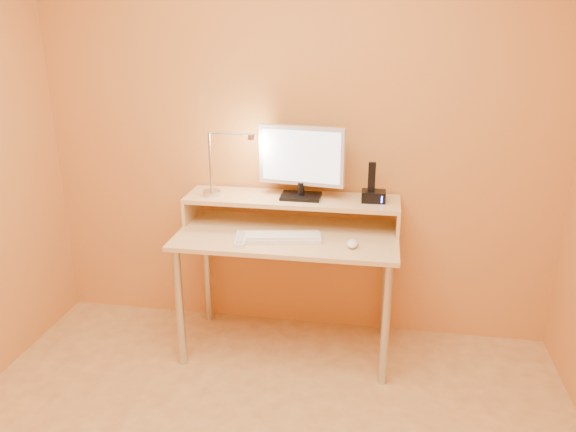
% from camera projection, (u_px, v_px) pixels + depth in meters
% --- Properties ---
extents(wall_back, '(3.00, 0.04, 2.50)m').
position_uv_depth(wall_back, '(297.00, 126.00, 3.18)').
color(wall_back, '#D07D37').
rests_on(wall_back, floor).
extents(desk_leg_fl, '(0.04, 0.04, 0.69)m').
position_uv_depth(desk_leg_fl, '(180.00, 308.00, 3.04)').
color(desk_leg_fl, '#BBBBBB').
rests_on(desk_leg_fl, floor).
extents(desk_leg_fr, '(0.04, 0.04, 0.69)m').
position_uv_depth(desk_leg_fr, '(385.00, 325.00, 2.87)').
color(desk_leg_fr, '#BBBBBB').
rests_on(desk_leg_fr, floor).
extents(desk_leg_bl, '(0.04, 0.04, 0.69)m').
position_uv_depth(desk_leg_bl, '(207.00, 269.00, 3.50)').
color(desk_leg_bl, '#BBBBBB').
rests_on(desk_leg_bl, floor).
extents(desk_leg_br, '(0.04, 0.04, 0.69)m').
position_uv_depth(desk_leg_br, '(386.00, 282.00, 3.33)').
color(desk_leg_br, '#BBBBBB').
rests_on(desk_leg_br, floor).
extents(desk_lower, '(1.20, 0.60, 0.02)m').
position_uv_depth(desk_lower, '(287.00, 236.00, 3.07)').
color(desk_lower, '#E8B680').
rests_on(desk_lower, floor).
extents(shelf_riser_left, '(0.02, 0.30, 0.14)m').
position_uv_depth(shelf_riser_left, '(192.00, 207.00, 3.27)').
color(shelf_riser_left, '#E8B680').
rests_on(shelf_riser_left, desk_lower).
extents(shelf_riser_right, '(0.02, 0.30, 0.14)m').
position_uv_depth(shelf_riser_right, '(398.00, 219.00, 3.09)').
color(shelf_riser_right, '#E8B680').
rests_on(shelf_riser_right, desk_lower).
extents(desk_shelf, '(1.20, 0.30, 0.02)m').
position_uv_depth(desk_shelf, '(292.00, 199.00, 3.15)').
color(desk_shelf, '#E8B680').
rests_on(desk_shelf, desk_lower).
extents(monitor_foot, '(0.22, 0.16, 0.02)m').
position_uv_depth(monitor_foot, '(301.00, 196.00, 3.14)').
color(monitor_foot, black).
rests_on(monitor_foot, desk_shelf).
extents(monitor_neck, '(0.04, 0.04, 0.07)m').
position_uv_depth(monitor_neck, '(301.00, 189.00, 3.12)').
color(monitor_neck, black).
rests_on(monitor_neck, monitor_foot).
extents(monitor_panel, '(0.48, 0.10, 0.33)m').
position_uv_depth(monitor_panel, '(302.00, 156.00, 3.07)').
color(monitor_panel, silver).
rests_on(monitor_panel, monitor_neck).
extents(monitor_back, '(0.43, 0.07, 0.28)m').
position_uv_depth(monitor_back, '(302.00, 155.00, 3.09)').
color(monitor_back, black).
rests_on(monitor_back, monitor_panel).
extents(monitor_screen, '(0.43, 0.06, 0.28)m').
position_uv_depth(monitor_screen, '(301.00, 157.00, 3.05)').
color(monitor_screen, white).
rests_on(monitor_screen, monitor_panel).
extents(lamp_base, '(0.10, 0.10, 0.02)m').
position_uv_depth(lamp_base, '(212.00, 193.00, 3.19)').
color(lamp_base, '#BBBBBB').
rests_on(lamp_base, desk_shelf).
extents(lamp_post, '(0.01, 0.01, 0.33)m').
position_uv_depth(lamp_post, '(210.00, 162.00, 3.13)').
color(lamp_post, '#BBBBBB').
rests_on(lamp_post, lamp_base).
extents(lamp_arm, '(0.24, 0.01, 0.01)m').
position_uv_depth(lamp_arm, '(230.00, 134.00, 3.05)').
color(lamp_arm, '#BBBBBB').
rests_on(lamp_arm, lamp_post).
extents(lamp_head, '(0.04, 0.04, 0.03)m').
position_uv_depth(lamp_head, '(252.00, 137.00, 3.04)').
color(lamp_head, '#BBBBBB').
rests_on(lamp_head, lamp_arm).
extents(lamp_bulb, '(0.03, 0.03, 0.00)m').
position_uv_depth(lamp_bulb, '(252.00, 140.00, 3.05)').
color(lamp_bulb, '#FFEAC6').
rests_on(lamp_bulb, lamp_head).
extents(phone_dock, '(0.13, 0.10, 0.06)m').
position_uv_depth(phone_dock, '(373.00, 196.00, 3.07)').
color(phone_dock, black).
rests_on(phone_dock, desk_shelf).
extents(phone_handset, '(0.04, 0.03, 0.16)m').
position_uv_depth(phone_handset, '(372.00, 177.00, 3.03)').
color(phone_handset, black).
rests_on(phone_handset, phone_dock).
extents(phone_led, '(0.01, 0.00, 0.04)m').
position_uv_depth(phone_led, '(382.00, 199.00, 3.01)').
color(phone_led, '#2A57FF').
rests_on(phone_led, phone_dock).
extents(keyboard, '(0.42, 0.20, 0.02)m').
position_uv_depth(keyboard, '(283.00, 238.00, 2.97)').
color(keyboard, white).
rests_on(keyboard, desk_lower).
extents(mouse, '(0.06, 0.10, 0.04)m').
position_uv_depth(mouse, '(352.00, 244.00, 2.88)').
color(mouse, white).
rests_on(mouse, desk_lower).
extents(remote_control, '(0.09, 0.21, 0.02)m').
position_uv_depth(remote_control, '(241.00, 239.00, 2.96)').
color(remote_control, white).
rests_on(remote_control, desk_lower).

